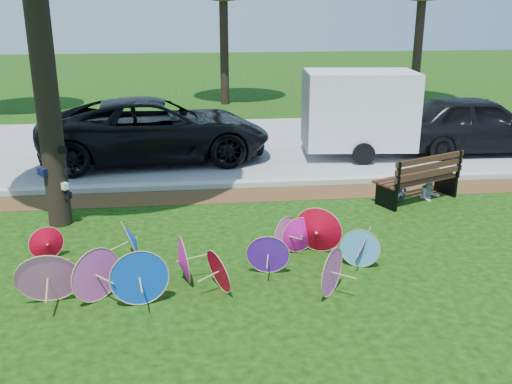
% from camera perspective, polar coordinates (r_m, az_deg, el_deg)
% --- Properties ---
extents(ground, '(90.00, 90.00, 0.00)m').
position_cam_1_polar(ground, '(8.61, -1.80, -9.99)').
color(ground, black).
rests_on(ground, ground).
extents(mulch_strip, '(90.00, 1.00, 0.01)m').
position_cam_1_polar(mulch_strip, '(12.75, -3.53, -0.41)').
color(mulch_strip, '#472D16').
rests_on(mulch_strip, ground).
extents(curb, '(90.00, 0.30, 0.12)m').
position_cam_1_polar(curb, '(13.39, -3.70, 0.76)').
color(curb, '#B7B5AD').
rests_on(curb, ground).
extents(street, '(90.00, 8.00, 0.01)m').
position_cam_1_polar(street, '(17.41, -4.44, 4.66)').
color(street, gray).
rests_on(street, ground).
extents(parasol_pile, '(5.78, 2.30, 0.91)m').
position_cam_1_polar(parasol_pile, '(8.88, -4.60, -6.39)').
color(parasol_pile, blue).
rests_on(parasol_pile, ground).
extents(black_van, '(6.38, 3.42, 1.70)m').
position_cam_1_polar(black_van, '(15.73, -9.96, 6.14)').
color(black_van, black).
rests_on(black_van, ground).
extents(dark_pickup, '(4.93, 2.12, 1.66)m').
position_cam_1_polar(dark_pickup, '(17.56, 21.15, 6.36)').
color(dark_pickup, black).
rests_on(dark_pickup, ground).
extents(cargo_trailer, '(3.12, 2.15, 2.66)m').
position_cam_1_polar(cargo_trailer, '(16.13, 10.28, 8.15)').
color(cargo_trailer, white).
rests_on(cargo_trailer, ground).
extents(park_bench, '(2.15, 1.52, 1.05)m').
position_cam_1_polar(park_bench, '(12.82, 15.74, 1.46)').
color(park_bench, black).
rests_on(park_bench, ground).
extents(person_left, '(0.49, 0.42, 1.15)m').
position_cam_1_polar(person_left, '(12.72, 14.21, 1.71)').
color(person_left, '#383A4D').
rests_on(person_left, ground).
extents(person_right, '(0.55, 0.46, 1.01)m').
position_cam_1_polar(person_right, '(13.00, 17.08, 1.49)').
color(person_right, '#B3B3BC').
rests_on(person_right, ground).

